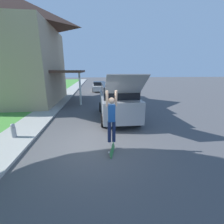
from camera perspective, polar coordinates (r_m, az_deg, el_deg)
name	(u,v)px	position (r m, az deg, el deg)	size (l,w,h in m)	color
ground_plane	(96,147)	(6.25, -6.28, -12.95)	(120.00, 120.00, 0.00)	#49494C
sidewalk	(48,110)	(12.42, -23.25, 0.70)	(1.80, 80.00, 0.10)	#9E9E99
suv_parked	(117,100)	(9.46, 2.01, 4.58)	(2.20, 5.58, 2.84)	gray
car_down_street	(99,86)	(22.64, -4.94, 9.69)	(1.96, 4.44, 1.37)	silver
skateboarder	(112,116)	(5.45, -0.17, -1.72)	(0.41, 0.23, 1.95)	#192347
skateboard	(112,150)	(5.74, 0.06, -14.36)	(0.31, 0.80, 0.29)	#337F3D
fire_hydrant	(13,131)	(7.97, -33.43, -5.91)	(0.20, 0.20, 0.63)	#99999E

